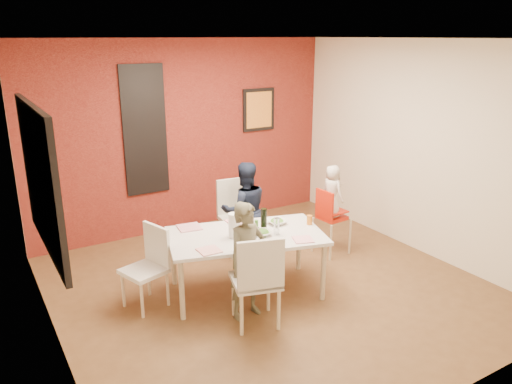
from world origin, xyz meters
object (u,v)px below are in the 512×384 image
high_chair (330,215)px  paper_towel_roll (234,225)px  toddler (332,191)px  child_far (245,210)px  chair_far (236,212)px  child_near (247,261)px  dining_table (246,239)px  chair_left (150,262)px  wine_bottle (264,220)px  chair_near (258,277)px

high_chair → paper_towel_roll: paper_towel_roll is taller
high_chair → toddler: bearing=-85.6°
paper_towel_roll → child_far: bearing=53.8°
chair_far → paper_towel_roll: (-0.61, -1.07, 0.29)m
high_chair → child_near: bearing=109.8°
dining_table → toddler: (1.45, 0.33, 0.22)m
chair_left → child_far: child_far is taller
chair_far → dining_table: bearing=-107.7°
dining_table → paper_towel_roll: (-0.14, -0.00, 0.19)m
chair_left → wine_bottle: size_ratio=3.38×
chair_left → high_chair: bearing=73.6°
child_far → toddler: 1.13m
chair_near → chair_left: bearing=-36.4°
dining_table → chair_far: bearing=66.3°
child_near → paper_towel_roll: size_ratio=4.58×
child_far → toddler: child_far is taller
paper_towel_roll → chair_far: bearing=60.2°
high_chair → child_far: child_far is taller
dining_table → wine_bottle: size_ratio=7.25×
child_near → wine_bottle: 0.65m
chair_left → paper_towel_roll: 0.95m
dining_table → paper_towel_roll: bearing=-179.4°
chair_near → toddler: 2.01m
chair_near → high_chair: (1.69, 1.00, -0.01)m
child_far → chair_near: bearing=79.3°
chair_near → toddler: (1.71, 1.00, 0.31)m
toddler → child_far: bearing=59.3°
chair_near → child_far: size_ratio=0.77×
dining_table → chair_near: chair_near is taller
chair_near → wine_bottle: chair_near is taller
toddler → paper_towel_roll: size_ratio=2.53×
chair_near → dining_table: bearing=-94.3°
child_near → child_far: child_far is taller
wine_bottle → dining_table: bearing=178.2°
chair_far → high_chair: (0.96, -0.74, -0.00)m
chair_near → child_far: child_far is taller
child_near → child_far: size_ratio=0.97×
chair_far → chair_left: size_ratio=1.11×
dining_table → chair_near: size_ratio=1.91×
high_chair → wine_bottle: bearing=101.0°
chair_far → chair_left: bearing=-146.0°
chair_far → toddler: (0.98, -0.74, 0.32)m
toddler → high_chair: bearing=94.6°
child_near → wine_bottle: bearing=31.4°
chair_near → high_chair: 1.96m
paper_towel_roll → high_chair: bearing=11.9°
chair_left → chair_near: bearing=19.8°
dining_table → chair_far: (0.47, 1.07, -0.10)m
chair_left → high_chair: 2.42m
chair_left → chair_far: bearing=100.8°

